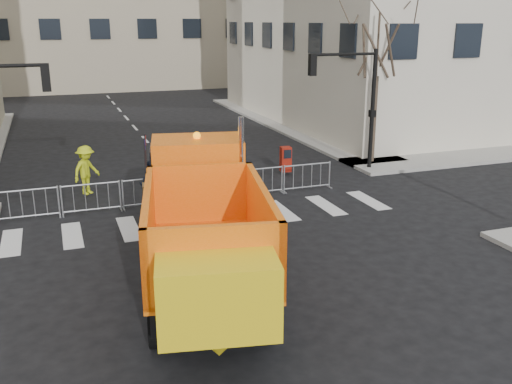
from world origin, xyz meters
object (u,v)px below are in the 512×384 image
object	(u,v)px
cop_c	(213,182)
newspaper_box	(286,159)
plow_truck	(204,220)
worker	(86,170)
cop_b	(151,186)
cop_a	(226,177)

from	to	relation	value
cop_c	newspaper_box	distance (m)	5.21
plow_truck	worker	distance (m)	9.32
newspaper_box	cop_b	bearing A→B (deg)	-149.69
cop_a	newspaper_box	bearing A→B (deg)	-172.73
cop_a	cop_c	size ratio (longest dim) A/B	1.19
plow_truck	cop_b	bearing A→B (deg)	13.13
cop_c	newspaper_box	size ratio (longest dim) A/B	1.57
plow_truck	cop_b	distance (m)	6.57
newspaper_box	cop_a	bearing A→B (deg)	-135.45
cop_b	worker	world-z (taller)	worker
cop_b	cop_a	bearing A→B (deg)	-149.69
plow_truck	newspaper_box	bearing A→B (deg)	-21.77
cop_b	cop_c	xyz separation A→B (m)	(2.25, 0.00, -0.07)
cop_b	cop_c	distance (m)	2.26
cop_b	newspaper_box	distance (m)	7.16
cop_a	plow_truck	bearing A→B (deg)	36.11
cop_a	cop_b	bearing A→B (deg)	-32.54
plow_truck	cop_a	distance (m)	7.03
plow_truck	cop_b	xyz separation A→B (m)	(-0.21, 6.50, -0.90)
worker	cop_b	bearing A→B (deg)	-91.83
cop_b	newspaper_box	world-z (taller)	cop_b
cop_a	worker	size ratio (longest dim) A/B	1.08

